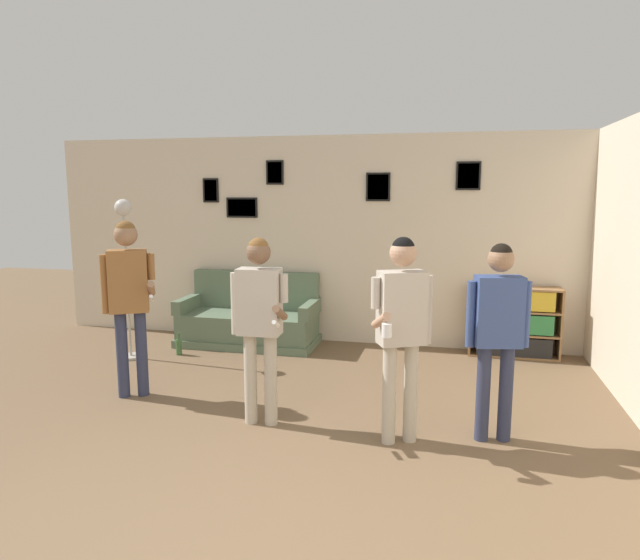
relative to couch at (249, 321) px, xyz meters
name	(u,v)px	position (x,y,z in m)	size (l,w,h in m)	color
wall_back	(348,240)	(1.23, 0.41, 1.06)	(8.25, 0.08, 2.70)	beige
couch	(249,321)	(0.00, 0.00, 0.00)	(1.79, 0.80, 0.93)	#5B7056
bookshelf	(514,322)	(3.33, 0.19, 0.12)	(1.06, 0.30, 0.85)	olive
floor_lamp	(125,250)	(-1.18, -0.94, 1.01)	(0.28, 0.28, 1.90)	#ADA89E
person_player_foreground_left	(129,290)	(-0.44, -2.09, 0.76)	(0.60, 0.39, 1.72)	#2D334C
person_player_foreground_center	(259,312)	(1.00, -2.44, 0.69)	(0.51, 0.43, 1.62)	#B7AD99
person_watcher_holding_cup	(402,319)	(2.20, -2.54, 0.71)	(0.46, 0.54, 1.65)	#B7AD99
person_spectator_near_bookshelf	(498,323)	(2.93, -2.33, 0.67)	(0.49, 0.27, 1.60)	#2D334C
bottle_on_floor	(179,346)	(-0.67, -0.69, -0.19)	(0.07, 0.07, 0.28)	#3D6638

